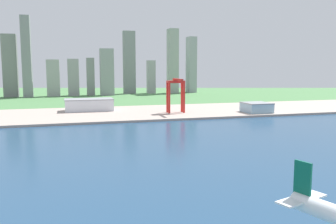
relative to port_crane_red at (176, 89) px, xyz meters
The scene contains 7 objects.
ground_plane 184.80m from the port_crane_red, 113.32° to the right, with size 2400.00×2400.00×0.00m, color #4B7E48.
water_bay 240.44m from the port_crane_red, 107.60° to the right, with size 840.00×360.00×0.15m, color navy.
industrial_pier 81.42m from the port_crane_red, 162.46° to the left, with size 840.00×140.00×2.50m, color #AD9A8E.
port_crane_red is the anchor object (origin of this frame).
warehouse_main 114.25m from the port_crane_red, 153.07° to the left, with size 60.34×31.37×15.24m.
warehouse_annex 101.88m from the port_crane_red, 13.45° to the right, with size 30.93×31.52×12.07m.
distant_skyline 349.31m from the port_crane_red, 96.93° to the left, with size 403.16×67.58×154.39m.
Camera 1 is at (-55.78, 57.83, 57.39)m, focal length 38.02 mm.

